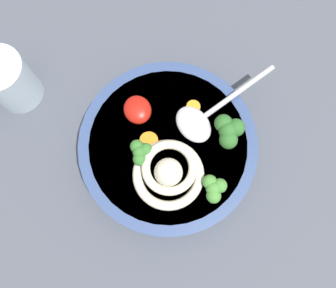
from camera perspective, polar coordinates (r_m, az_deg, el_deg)
table_slab at (r=58.81cm, az=2.85°, el=-3.61°), size 92.60×92.60×3.76cm
soup_bowl at (r=54.46cm, az=0.00°, el=-0.70°), size 26.00×26.00×5.62cm
noodle_pile at (r=49.58cm, az=0.10°, el=-4.45°), size 10.99×10.78×4.42cm
soup_spoon at (r=52.26cm, az=5.24°, el=3.99°), size 6.99×17.53×1.60cm
chili_sauce_dollop at (r=52.47cm, az=-4.84°, el=5.41°), size 4.40×3.96×1.98cm
broccoli_floret_beside_chili at (r=49.08cm, az=7.28°, el=-6.92°), size 3.91×3.37×3.10cm
broccoli_floret_far at (r=50.48cm, az=9.57°, el=2.11°), size 4.99×4.30×3.95cm
broccoli_floret_left at (r=49.78cm, az=-4.36°, el=-1.26°), size 3.75×3.23×2.97cm
carrot_slice_front at (r=53.32cm, az=4.01°, el=5.83°), size 2.06×2.06×0.53cm
carrot_slice_beside_noodles at (r=51.63cm, az=-3.03°, el=0.46°), size 2.67×2.67×0.72cm
drinking_glass at (r=61.21cm, az=-23.82°, el=9.13°), size 7.60×7.60×9.27cm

